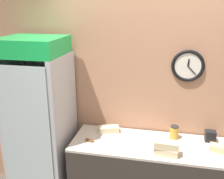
# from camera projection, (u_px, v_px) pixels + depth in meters

# --- Properties ---
(wall_back) EXTENTS (5.20, 0.09, 2.70)m
(wall_back) POSITION_uv_depth(u_px,v_px,m) (162.00, 95.00, 2.96)
(wall_back) COLOR #AD7A5B
(wall_back) RESTS_ON ground_plane
(beverage_cooler) EXTENTS (0.64, 0.65, 2.02)m
(beverage_cooler) POSITION_uv_depth(u_px,v_px,m) (42.00, 118.00, 3.00)
(beverage_cooler) COLOR #B2B7BC
(beverage_cooler) RESTS_ON ground_plane
(sandwich_stack_bottom) EXTENTS (0.25, 0.13, 0.07)m
(sandwich_stack_bottom) POSITION_uv_depth(u_px,v_px,m) (166.00, 151.00, 2.57)
(sandwich_stack_bottom) COLOR beige
(sandwich_stack_bottom) RESTS_ON prep_counter
(sandwich_stack_middle) EXTENTS (0.24, 0.12, 0.07)m
(sandwich_stack_middle) POSITION_uv_depth(u_px,v_px,m) (166.00, 145.00, 2.55)
(sandwich_stack_middle) COLOR beige
(sandwich_stack_middle) RESTS_ON sandwich_stack_bottom
(sandwich_flat_left) EXTENTS (0.24, 0.16, 0.07)m
(sandwich_flat_left) POSITION_uv_depth(u_px,v_px,m) (221.00, 149.00, 2.62)
(sandwich_flat_left) COLOR tan
(sandwich_flat_left) RESTS_ON prep_counter
(sandwich_flat_right) EXTENTS (0.25, 0.17, 0.07)m
(sandwich_flat_right) POSITION_uv_depth(u_px,v_px,m) (109.00, 129.00, 3.03)
(sandwich_flat_right) COLOR beige
(sandwich_flat_right) RESTS_ON prep_counter
(chefs_knife) EXTENTS (0.31, 0.14, 0.02)m
(chefs_knife) POSITION_uv_depth(u_px,v_px,m) (94.00, 142.00, 2.80)
(chefs_knife) COLOR silver
(chefs_knife) RESTS_ON prep_counter
(condiment_jar) EXTENTS (0.10, 0.10, 0.15)m
(condiment_jar) POSITION_uv_depth(u_px,v_px,m) (174.00, 132.00, 2.88)
(condiment_jar) COLOR gold
(condiment_jar) RESTS_ON prep_counter
(napkin_dispenser) EXTENTS (0.11, 0.09, 0.12)m
(napkin_dispenser) POSITION_uv_depth(u_px,v_px,m) (210.00, 136.00, 2.82)
(napkin_dispenser) COLOR black
(napkin_dispenser) RESTS_ON prep_counter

